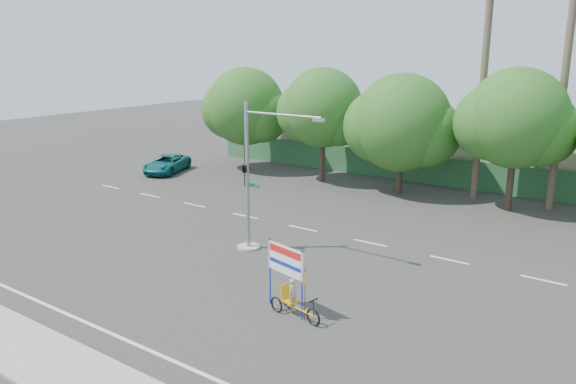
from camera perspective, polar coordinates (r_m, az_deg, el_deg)
The scene contains 14 objects.
ground at distance 22.93m, azimuth -5.46°, elevation -9.74°, with size 120.00×120.00×0.00m, color #33302D.
sidewalk_near at distance 18.55m, azimuth -21.33°, elevation -16.79°, with size 50.00×2.40×0.12m, color gray.
fence at distance 40.62m, azimuth 14.54°, elevation 2.11°, with size 38.00×0.08×2.00m, color #336B3D.
building_left at distance 48.63m, azimuth 5.44°, elevation 5.69°, with size 12.00×8.00×4.00m, color #C2B59A.
building_right at distance 42.87m, azimuth 26.83°, elevation 2.73°, with size 14.00×8.00×3.60m, color #C2B59A.
tree_far_left at distance 43.99m, azimuth -4.37°, elevation 8.42°, with size 7.14×6.00×7.96m.
tree_left at distance 39.91m, azimuth 3.51°, elevation 8.24°, with size 6.66×5.60×8.07m.
tree_center at distance 37.22m, azimuth 11.43°, elevation 6.61°, with size 7.62×6.40×7.85m.
tree_right at distance 34.93m, azimuth 22.11°, elevation 6.62°, with size 6.90×5.80×8.36m.
palm_tall at distance 35.78m, azimuth 26.79°, elevation 14.73°, with size 3.73×3.79×17.45m.
palm_short at distance 36.76m, azimuth 19.42°, elevation 12.88°, with size 3.73×3.79×14.45m.
traffic_signal at distance 26.20m, azimuth -3.64°, elevation 0.17°, with size 4.72×1.10×7.00m.
trike_billboard at distance 20.42m, azimuth 0.23°, elevation -9.55°, with size 2.64×0.95×2.64m.
pickup_truck at distance 44.32m, azimuth -12.22°, elevation 2.82°, with size 2.21×4.80×1.33m, color #0E6362.
Camera 1 is at (13.71, -15.81, 9.39)m, focal length 35.00 mm.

